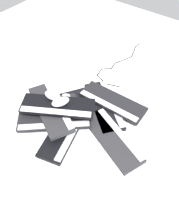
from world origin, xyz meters
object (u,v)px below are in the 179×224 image
at_px(keyboard_6, 51,108).
at_px(keyboard_5, 112,102).
at_px(keyboard_2, 112,138).
at_px(mouse_3, 72,99).
at_px(keyboard_7, 58,106).
at_px(mouse_0, 61,102).
at_px(mouse_2, 69,104).
at_px(keyboard_1, 65,130).
at_px(keyboard_3, 104,106).
at_px(mouse_1, 53,95).
at_px(keyboard_0, 65,102).
at_px(keyboard_4, 54,120).
at_px(mouse_4, 68,99).

bearing_deg(keyboard_6, keyboard_5, -130.40).
height_order(keyboard_2, keyboard_6, keyboard_6).
bearing_deg(mouse_3, keyboard_7, -40.29).
relative_size(keyboard_2, mouse_0, 4.22).
xyz_separation_m(keyboard_6, mouse_3, (-0.04, -0.16, -0.02)).
distance_m(keyboard_6, mouse_2, 0.12).
bearing_deg(keyboard_5, mouse_3, 34.12).
distance_m(keyboard_2, keyboard_5, 0.26).
height_order(keyboard_1, keyboard_6, keyboard_6).
height_order(keyboard_3, mouse_0, mouse_0).
bearing_deg(keyboard_1, mouse_1, -27.63).
bearing_deg(mouse_3, keyboard_0, -104.98).
bearing_deg(keyboard_4, keyboard_6, -30.55).
distance_m(keyboard_5, mouse_0, 0.35).
height_order(keyboard_5, keyboard_7, keyboard_7).
relative_size(keyboard_4, mouse_2, 3.89).
bearing_deg(keyboard_2, mouse_4, -8.82).
bearing_deg(mouse_2, mouse_0, -63.33).
height_order(keyboard_1, mouse_0, mouse_0).
height_order(keyboard_2, keyboard_3, same).
bearing_deg(keyboard_1, mouse_4, -54.27).
xyz_separation_m(mouse_1, mouse_2, (-0.07, -0.06, -0.09)).
height_order(keyboard_5, mouse_3, mouse_3).
relative_size(keyboard_7, mouse_3, 4.13).
xyz_separation_m(keyboard_0, keyboard_6, (-0.00, 0.13, 0.06)).
bearing_deg(keyboard_5, keyboard_2, 123.95).
distance_m(keyboard_3, mouse_1, 0.35).
height_order(keyboard_4, keyboard_6, keyboard_6).
xyz_separation_m(keyboard_1, mouse_4, (0.13, -0.18, 0.04)).
height_order(keyboard_0, keyboard_5, keyboard_5).
height_order(keyboard_7, mouse_1, mouse_1).
bearing_deg(keyboard_6, keyboard_7, -153.58).
bearing_deg(keyboard_6, keyboard_2, -168.18).
distance_m(keyboard_4, keyboard_5, 0.39).
relative_size(keyboard_2, mouse_1, 4.22).
xyz_separation_m(keyboard_0, keyboard_1, (-0.15, 0.17, 0.00)).
distance_m(keyboard_3, keyboard_7, 0.31).
xyz_separation_m(keyboard_2, keyboard_4, (0.34, 0.12, 0.03)).
relative_size(keyboard_2, keyboard_3, 1.06).
distance_m(keyboard_0, keyboard_6, 0.15).
height_order(keyboard_5, mouse_1, mouse_1).
distance_m(keyboard_2, keyboard_3, 0.26).
height_order(keyboard_4, mouse_2, mouse_2).
relative_size(keyboard_2, keyboard_4, 1.08).
xyz_separation_m(keyboard_2, mouse_4, (0.39, -0.06, 0.04)).
xyz_separation_m(keyboard_3, keyboard_6, (0.22, 0.26, 0.06)).
relative_size(keyboard_0, mouse_4, 4.12).
height_order(keyboard_2, mouse_4, mouse_4).
bearing_deg(keyboard_1, mouse_0, -40.04).
bearing_deg(keyboard_1, keyboard_3, -103.37).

